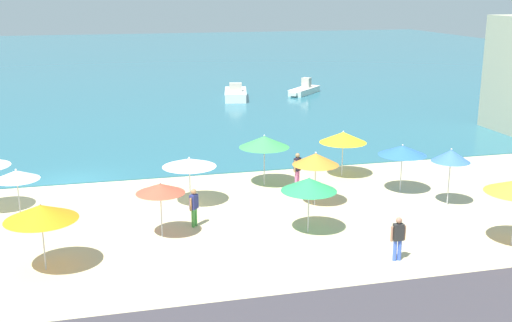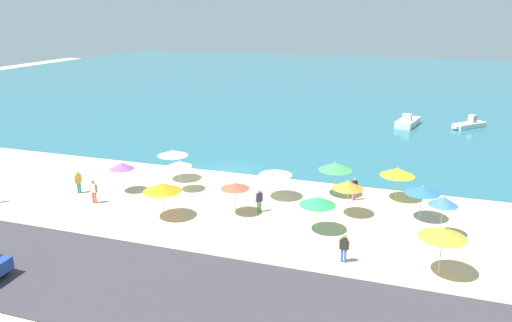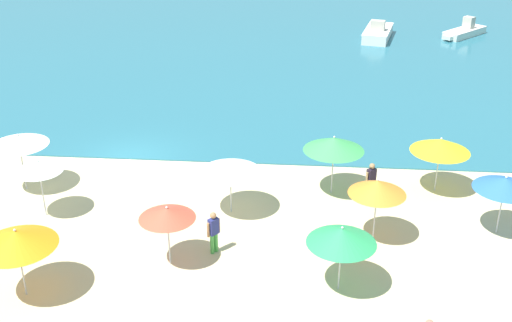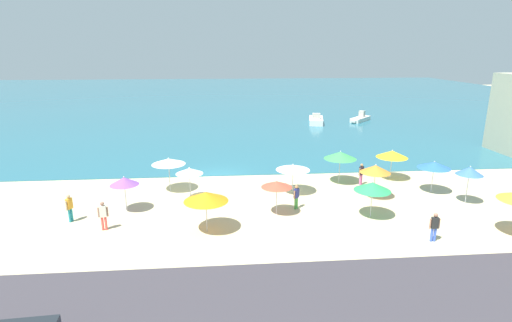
% 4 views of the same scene
% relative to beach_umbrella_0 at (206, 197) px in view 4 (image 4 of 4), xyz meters
% --- Properties ---
extents(ground_plane, '(160.00, 160.00, 0.00)m').
position_rel_beach_umbrella_0_xyz_m(ground_plane, '(0.70, 10.10, -2.09)').
color(ground_plane, beige).
extents(sea, '(150.00, 110.00, 0.05)m').
position_rel_beach_umbrella_0_xyz_m(sea, '(0.70, 65.10, -2.06)').
color(sea, '#266475').
rests_on(sea, ground_plane).
extents(coastal_road, '(80.00, 8.00, 0.06)m').
position_rel_beach_umbrella_0_xyz_m(coastal_road, '(0.70, -7.90, -2.06)').
color(coastal_road, '#3A363C').
rests_on(coastal_road, ground_plane).
extents(beach_umbrella_0, '(2.48, 2.48, 2.42)m').
position_rel_beach_umbrella_0_xyz_m(beach_umbrella_0, '(0.00, 0.00, 0.00)').
color(beach_umbrella_0, '#B2B2B7').
rests_on(beach_umbrella_0, ground_plane).
extents(beach_umbrella_1, '(1.83, 1.83, 2.35)m').
position_rel_beach_umbrella_0_xyz_m(beach_umbrella_1, '(-1.27, 4.91, 0.00)').
color(beach_umbrella_1, '#B2B2B7').
rests_on(beach_umbrella_1, ground_plane).
extents(beach_umbrella_2, '(2.24, 2.24, 2.33)m').
position_rel_beach_umbrella_0_xyz_m(beach_umbrella_2, '(15.82, 5.02, -0.05)').
color(beach_umbrella_2, '#B2B2B7').
rests_on(beach_umbrella_2, ground_plane).
extents(beach_umbrella_4, '(2.46, 2.46, 2.55)m').
position_rel_beach_umbrella_0_xyz_m(beach_umbrella_4, '(9.81, 7.63, 0.12)').
color(beach_umbrella_4, '#B2B2B7').
rests_on(beach_umbrella_4, ground_plane).
extents(beach_umbrella_5, '(2.05, 2.05, 2.46)m').
position_rel_beach_umbrella_0_xyz_m(beach_umbrella_5, '(11.24, 4.20, 0.04)').
color(beach_umbrella_5, '#B2B2B7').
rests_on(beach_umbrella_5, ground_plane).
extents(beach_umbrella_6, '(2.41, 2.41, 2.40)m').
position_rel_beach_umbrella_0_xyz_m(beach_umbrella_6, '(14.11, 8.19, -0.03)').
color(beach_umbrella_6, '#B2B2B7').
rests_on(beach_umbrella_6, ground_plane).
extents(beach_umbrella_7, '(1.70, 1.70, 2.60)m').
position_rel_beach_umbrella_0_xyz_m(beach_umbrella_7, '(17.02, 2.79, 0.18)').
color(beach_umbrella_7, '#B2B2B7').
rests_on(beach_umbrella_7, ground_plane).
extents(beach_umbrella_8, '(1.79, 1.79, 2.34)m').
position_rel_beach_umbrella_0_xyz_m(beach_umbrella_8, '(-5.17, 3.34, -0.07)').
color(beach_umbrella_8, '#B2B2B7').
rests_on(beach_umbrella_8, ground_plane).
extents(beach_umbrella_9, '(2.39, 2.39, 2.51)m').
position_rel_beach_umbrella_0_xyz_m(beach_umbrella_9, '(-2.88, 6.92, 0.14)').
color(beach_umbrella_9, '#B2B2B7').
rests_on(beach_umbrella_9, ground_plane).
extents(beach_umbrella_10, '(2.21, 2.21, 2.32)m').
position_rel_beach_umbrella_0_xyz_m(beach_umbrella_10, '(9.89, 1.12, -0.10)').
color(beach_umbrella_10, '#B2B2B7').
rests_on(beach_umbrella_10, ground_plane).
extents(beach_umbrella_11, '(1.90, 1.90, 2.24)m').
position_rel_beach_umbrella_0_xyz_m(beach_umbrella_11, '(4.22, 2.06, -0.11)').
color(beach_umbrella_11, '#B2B2B7').
rests_on(beach_umbrella_11, ground_plane).
extents(beach_umbrella_12, '(2.40, 2.40, 2.18)m').
position_rel_beach_umbrella_0_xyz_m(beach_umbrella_12, '(5.87, 5.74, -0.17)').
color(beach_umbrella_12, '#B2B2B7').
rests_on(beach_umbrella_12, ground_plane).
extents(bather_0, '(0.57, 0.23, 1.63)m').
position_rel_beach_umbrella_0_xyz_m(bather_0, '(12.08, -2.26, -1.18)').
color(bather_0, blue).
rests_on(bather_0, ground_plane).
extents(bather_2, '(0.41, 0.45, 1.60)m').
position_rel_beach_umbrella_0_xyz_m(bather_2, '(5.61, 2.87, -1.20)').
color(bather_2, green).
rests_on(bather_2, ground_plane).
extents(bather_3, '(0.56, 0.27, 1.71)m').
position_rel_beach_umbrella_0_xyz_m(bather_3, '(-5.81, 0.68, -1.13)').
color(bather_3, '#F74F47').
rests_on(bather_3, ground_plane).
extents(bather_4, '(0.45, 0.40, 1.69)m').
position_rel_beach_umbrella_0_xyz_m(bather_4, '(11.32, 7.03, -1.14)').
color(bather_4, '#D565A0').
rests_on(bather_4, ground_plane).
extents(bather_5, '(0.33, 0.54, 1.71)m').
position_rel_beach_umbrella_0_xyz_m(bather_5, '(-8.12, 2.02, -1.13)').
color(bather_5, teal).
rests_on(bather_5, ground_plane).
extents(skiff_nearshore, '(3.90, 4.06, 1.42)m').
position_rel_beach_umbrella_0_xyz_m(skiff_nearshore, '(20.60, 33.95, -1.68)').
color(skiff_nearshore, silver).
rests_on(skiff_nearshore, sea).
extents(skiff_offshore, '(2.80, 5.25, 1.48)m').
position_rel_beach_umbrella_0_xyz_m(skiff_offshore, '(13.88, 32.71, -1.61)').
color(skiff_offshore, silver).
rests_on(skiff_offshore, sea).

